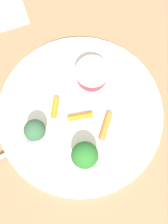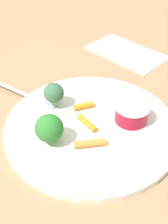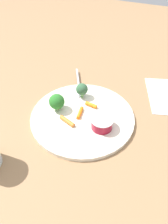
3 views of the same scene
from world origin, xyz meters
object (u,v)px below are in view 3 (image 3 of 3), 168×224
Objects in this scene: sauce_cup at (102,123)px; broccoli_floret_0 at (57,102)px; carrot_stick_0 at (80,114)px; napkin at (165,95)px; plate at (82,116)px; carrot_stick_1 at (67,121)px; fork at (78,82)px; carrot_stick_2 at (91,105)px; broccoli_floret_1 at (82,89)px.

sauce_cup is 1.15× the size of broccoli_floret_0.
carrot_stick_0 reaches higher than napkin.
plate is at bearing 95.66° from broccoli_floret_0.
napkin is at bearing 137.11° from carrot_stick_1.
napkin is at bearing 103.26° from fork.
carrot_stick_1 is at bearing -29.81° from plate.
sauce_cup reaches higher than carrot_stick_1.
napkin is (-0.16, 0.20, -0.02)m from carrot_stick_2.
carrot_stick_0 is 0.31m from napkin.
carrot_stick_2 is at bearing -138.37° from sauce_cup.
plate is 8.09× the size of carrot_stick_2.
plate is 6.22× the size of broccoli_floret_1.
broccoli_floret_0 reaches higher than napkin.
broccoli_floret_0 is 0.11m from carrot_stick_2.
carrot_stick_2 reaches higher than napkin.
broccoli_floret_1 reaches higher than carrot_stick_1.
plate is 4.99× the size of sauce_cup.
carrot_stick_1 is (0.12, 0.01, -0.02)m from broccoli_floret_1.
broccoli_floret_0 is (0.01, -0.08, 0.04)m from plate.
carrot_stick_0 and carrot_stick_2 have the same top height.
carrot_stick_1 is at bearing 4.97° from broccoli_floret_1.
plate is 0.16m from fork.
carrot_stick_2 reaches higher than fork.
carrot_stick_2 is at bearing 161.43° from carrot_stick_0.
broccoli_floret_1 is 0.09m from carrot_stick_0.
carrot_stick_1 is 0.35m from napkin.
broccoli_floret_0 is at bearing -95.45° from sauce_cup.
carrot_stick_0 is at bearing 26.72° from fork.
napkin is at bearing 126.82° from broccoli_floret_0.
sauce_cup is 0.09m from carrot_stick_2.
fork is at bearing -76.74° from napkin.
plate is at bearing -10.68° from carrot_stick_2.
fork is (-0.14, -0.07, -0.00)m from carrot_stick_0.
broccoli_floret_0 is 1.41× the size of carrot_stick_2.
fork is at bearing -163.81° from carrot_stick_1.
carrot_stick_1 is 0.10m from carrot_stick_2.
sauce_cup is 0.08m from carrot_stick_0.
broccoli_floret_0 is at bearing -26.63° from broccoli_floret_1.
plate is 5.74× the size of broccoli_floret_0.
plate is at bearing 150.19° from carrot_stick_1.
fork is at bearing -145.81° from broccoli_floret_1.
plate is 0.08m from sauce_cup.
broccoli_floret_1 is 0.28m from napkin.
broccoli_floret_0 is 1.15× the size of carrot_stick_0.
napkin is (-0.22, 0.29, -0.04)m from broccoli_floret_0.
carrot_stick_2 is at bearing -50.99° from napkin.
napkin is (-0.26, 0.24, -0.02)m from carrot_stick_1.
broccoli_floret_0 is (-0.01, -0.15, 0.01)m from sauce_cup.
sauce_cup is 1.20× the size of carrot_stick_1.
carrot_stick_0 is at bearing -45.79° from napkin.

